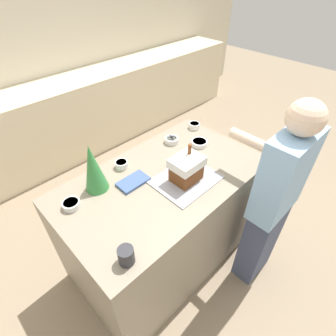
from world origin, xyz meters
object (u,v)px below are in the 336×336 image
object	(u,v)px
candy_bowl_center_rear	(194,125)
cookbook	(133,182)
candy_bowl_near_tray_right	(122,164)
candy_bowl_near_tray_left	(172,140)
mug	(126,256)
baking_tray	(186,179)
candy_bowl_front_corner	(71,204)
decorative_tree	(93,168)
person	(273,203)
gingerbread_house	(186,168)
candy_bowl_behind_tray	(199,143)

from	to	relation	value
candy_bowl_center_rear	cookbook	distance (m)	0.84
candy_bowl_near_tray_right	candy_bowl_near_tray_left	world-z (taller)	candy_bowl_near_tray_right
candy_bowl_near_tray_left	mug	size ratio (longest dim) A/B	1.14
baking_tray	candy_bowl_front_corner	bearing A→B (deg)	154.30
cookbook	candy_bowl_center_rear	bearing A→B (deg)	12.06
decorative_tree	baking_tray	bearing A→B (deg)	-37.22
candy_bowl_near_tray_left	mug	xyz separation A→B (m)	(-0.90, -0.58, 0.03)
person	candy_bowl_front_corner	bearing A→B (deg)	141.56
candy_bowl_center_rear	mug	bearing A→B (deg)	-153.37
baking_tray	decorative_tree	size ratio (longest dim) A/B	1.25
cookbook	person	xyz separation A→B (m)	(0.62, -0.71, -0.13)
gingerbread_house	candy_bowl_behind_tray	size ratio (longest dim) A/B	1.86
candy_bowl_near_tray_left	person	size ratio (longest dim) A/B	0.07
baking_tray	decorative_tree	xyz separation A→B (m)	(-0.47, 0.35, 0.16)
decorative_tree	candy_bowl_center_rear	distance (m)	1.02
gingerbread_house	cookbook	size ratio (longest dim) A/B	1.17
candy_bowl_behind_tray	person	size ratio (longest dim) A/B	0.08
candy_bowl_near_tray_left	candy_bowl_near_tray_right	bearing A→B (deg)	176.50
candy_bowl_front_corner	gingerbread_house	bearing A→B (deg)	-25.67
candy_bowl_near_tray_left	candy_bowl_behind_tray	size ratio (longest dim) A/B	0.85
decorative_tree	candy_bowl_near_tray_left	distance (m)	0.73
cookbook	decorative_tree	bearing A→B (deg)	146.97
candy_bowl_behind_tray	cookbook	size ratio (longest dim) A/B	0.63
candy_bowl_front_corner	candy_bowl_behind_tray	distance (m)	1.06
candy_bowl_center_rear	decorative_tree	bearing A→B (deg)	-177.30
candy_bowl_behind_tray	gingerbread_house	bearing A→B (deg)	-151.68
candy_bowl_behind_tray	cookbook	distance (m)	0.65
gingerbread_house	candy_bowl_behind_tray	bearing A→B (deg)	28.32
candy_bowl_center_rear	person	distance (m)	0.92
candy_bowl_center_rear	cookbook	xyz separation A→B (m)	(-0.82, -0.17, -0.02)
cookbook	gingerbread_house	bearing A→B (deg)	-39.91
mug	cookbook	bearing A→B (deg)	48.19
candy_bowl_near_tray_left	cookbook	xyz separation A→B (m)	(-0.52, -0.16, -0.01)
candy_bowl_near_tray_left	baking_tray	bearing A→B (deg)	-123.03
candy_bowl_behind_tray	mug	world-z (taller)	mug
candy_bowl_center_rear	person	world-z (taller)	person
gingerbread_house	candy_bowl_front_corner	xyz separation A→B (m)	(-0.67, 0.32, -0.08)
gingerbread_house	cookbook	bearing A→B (deg)	140.09
candy_bowl_front_corner	candy_bowl_behind_tray	bearing A→B (deg)	-6.26
cookbook	person	distance (m)	0.95
candy_bowl_near_tray_left	candy_bowl_front_corner	world-z (taller)	candy_bowl_near_tray_left
decorative_tree	candy_bowl_behind_tray	bearing A→B (deg)	-9.86
decorative_tree	person	size ratio (longest dim) A/B	0.22
candy_bowl_near_tray_left	candy_bowl_behind_tray	world-z (taller)	candy_bowl_near_tray_left
candy_bowl_near_tray_left	cookbook	bearing A→B (deg)	-163.26
gingerbread_house	candy_bowl_behind_tray	xyz separation A→B (m)	(0.38, 0.21, -0.08)
candy_bowl_behind_tray	person	bearing A→B (deg)	-92.93
decorative_tree	candy_bowl_front_corner	xyz separation A→B (m)	(-0.20, -0.03, -0.15)
candy_bowl_near_tray_left	person	distance (m)	0.89
candy_bowl_near_tray_left	cookbook	distance (m)	0.54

